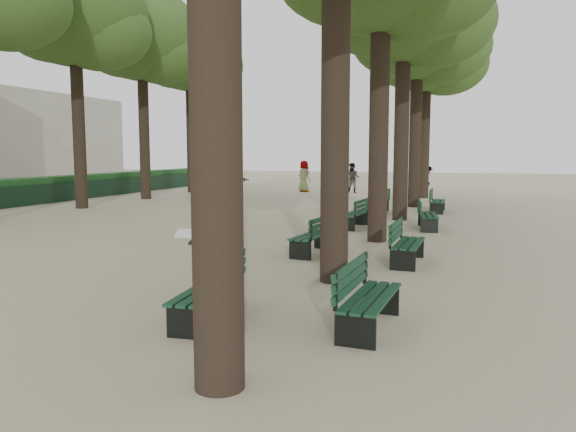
% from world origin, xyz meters
% --- Properties ---
extents(ground, '(120.00, 120.00, 0.00)m').
position_xyz_m(ground, '(0.00, 0.00, 0.00)').
color(ground, '#BCAE8E').
rests_on(ground, ground).
extents(tree_central_4, '(6.00, 6.00, 9.95)m').
position_xyz_m(tree_central_4, '(1.50, 18.00, 7.65)').
color(tree_central_4, '#33261C').
rests_on(tree_central_4, ground).
extents(tree_central_5, '(6.00, 6.00, 9.95)m').
position_xyz_m(tree_central_5, '(1.50, 23.00, 7.65)').
color(tree_central_5, '#33261C').
rests_on(tree_central_5, ground).
extents(tree_far_3, '(6.00, 6.00, 10.45)m').
position_xyz_m(tree_far_3, '(-12.00, 13.00, 8.14)').
color(tree_far_3, '#33261C').
rests_on(tree_far_3, ground).
extents(tree_far_4, '(6.00, 6.00, 10.45)m').
position_xyz_m(tree_far_4, '(-12.00, 18.00, 8.14)').
color(tree_far_4, '#33261C').
rests_on(tree_far_4, ground).
extents(tree_far_5, '(6.00, 6.00, 10.45)m').
position_xyz_m(tree_far_5, '(-12.00, 23.00, 8.14)').
color(tree_far_5, '#33261C').
rests_on(tree_far_5, ground).
extents(bench_left_0, '(0.72, 1.84, 0.92)m').
position_xyz_m(bench_left_0, '(0.37, 0.03, 0.27)').
color(bench_left_0, black).
rests_on(bench_left_0, ground).
extents(bench_left_1, '(0.75, 1.85, 0.92)m').
position_xyz_m(bench_left_1, '(0.37, 5.59, 0.27)').
color(bench_left_1, black).
rests_on(bench_left_1, ground).
extents(bench_left_2, '(0.71, 1.84, 0.92)m').
position_xyz_m(bench_left_2, '(0.37, 10.41, 0.27)').
color(bench_left_2, black).
rests_on(bench_left_2, ground).
extents(bench_left_3, '(0.74, 1.85, 0.92)m').
position_xyz_m(bench_left_3, '(0.37, 15.16, 0.27)').
color(bench_left_3, black).
rests_on(bench_left_3, ground).
extents(bench_right_0, '(0.67, 1.83, 0.92)m').
position_xyz_m(bench_right_0, '(2.63, 0.38, 0.27)').
color(bench_right_0, black).
rests_on(bench_right_0, ground).
extents(bench_right_1, '(0.61, 1.81, 0.92)m').
position_xyz_m(bench_right_1, '(2.63, 5.13, 0.27)').
color(bench_right_1, black).
rests_on(bench_right_1, ground).
extents(bench_right_2, '(0.80, 1.86, 0.92)m').
position_xyz_m(bench_right_2, '(2.63, 10.83, 0.27)').
color(bench_right_2, black).
rests_on(bench_right_2, ground).
extents(bench_right_3, '(0.59, 1.81, 0.92)m').
position_xyz_m(bench_right_3, '(2.63, 15.99, 0.27)').
color(bench_right_3, black).
rests_on(bench_right_3, ground).
extents(man_with_map, '(0.68, 0.70, 1.59)m').
position_xyz_m(man_with_map, '(-0.39, 1.28, 0.80)').
color(man_with_map, black).
rests_on(man_with_map, ground).
extents(pedestrian_d, '(0.97, 0.82, 1.88)m').
position_xyz_m(pedestrian_d, '(-5.73, 25.43, 0.94)').
color(pedestrian_d, '#262628').
rests_on(pedestrian_d, ground).
extents(pedestrian_a, '(0.90, 0.50, 1.75)m').
position_xyz_m(pedestrian_a, '(-2.76, 25.45, 0.88)').
color(pedestrian_a, '#262628').
rests_on(pedestrian_a, ground).
extents(pedestrian_b, '(0.40, 1.08, 1.63)m').
position_xyz_m(pedestrian_b, '(1.56, 24.83, 0.82)').
color(pedestrian_b, '#262628').
rests_on(pedestrian_b, ground).
extents(pedestrian_e, '(1.60, 0.38, 1.71)m').
position_xyz_m(pedestrian_e, '(-7.94, 20.02, 0.86)').
color(pedestrian_e, '#262628').
rests_on(pedestrian_e, ground).
extents(building_far, '(12.00, 16.00, 7.00)m').
position_xyz_m(building_far, '(-33.00, 30.00, 3.50)').
color(building_far, '#B7B2A3').
rests_on(building_far, ground).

